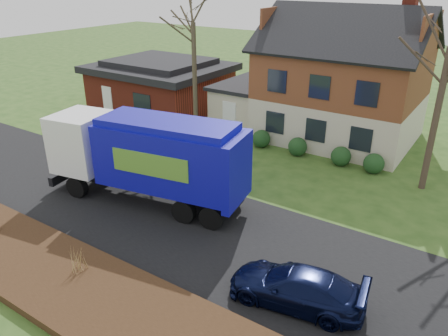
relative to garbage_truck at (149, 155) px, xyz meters
The scene contains 10 objects.
ground 3.18m from the garbage_truck, 21.76° to the right, with size 120.00×120.00×0.00m, color #284818.
road 3.18m from the garbage_truck, 21.76° to the right, with size 80.00×7.00×0.02m, color black.
mulch_verge 6.79m from the garbage_truck, 71.75° to the right, with size 80.00×3.50×0.30m, color black.
main_house 13.67m from the garbage_truck, 75.04° to the left, with size 12.95×8.95×9.26m.
ranch_house 15.77m from the garbage_truck, 129.31° to the left, with size 9.80×8.20×3.70m.
garbage_truck is the anchor object (origin of this frame).
silver_sedan 4.23m from the garbage_truck, 132.52° to the left, with size 1.46×4.19×1.38m, color #A3A7AB.
navy_wagon 9.04m from the garbage_truck, 17.05° to the right, with size 1.77×4.35×1.26m, color black.
tree_front_west 11.02m from the garbage_truck, 114.49° to the left, with size 3.29×3.29×9.77m.
grass_clump_mid 6.01m from the garbage_truck, 73.00° to the right, with size 0.35×0.29×0.97m.
Camera 1 is at (10.69, -12.28, 9.75)m, focal length 35.00 mm.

